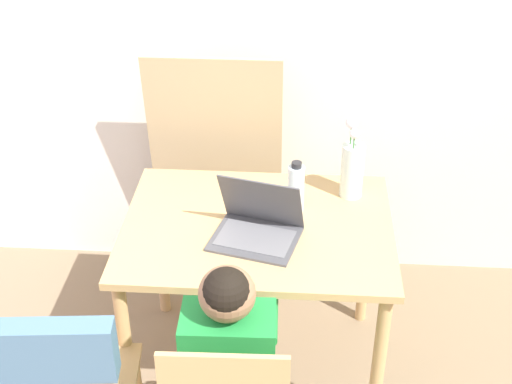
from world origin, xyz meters
TOP-DOWN VIEW (x-y plane):
  - wall_back at (0.00, 2.23)m, footprint 6.40×0.05m
  - dining_table at (0.06, 1.43)m, footprint 1.04×0.78m
  - chair_spare at (-0.51, 0.75)m, footprint 0.44×0.47m
  - person_seated at (0.01, 0.85)m, footprint 0.31×0.43m
  - laptop at (0.07, 1.35)m, footprint 0.36×0.32m
  - flower_vase at (0.43, 1.67)m, footprint 0.09×0.09m
  - water_bottle at (0.21, 1.54)m, footprint 0.07×0.07m
  - cardboard_panel at (-0.17, 2.08)m, footprint 0.61×0.18m

SIDE VIEW (x-z plane):
  - chair_spare at x=-0.51m, z-range 0.15..1.04m
  - cardboard_panel at x=-0.17m, z-range 0.00..1.20m
  - person_seated at x=0.01m, z-range 0.12..1.16m
  - dining_table at x=0.06m, z-range 0.28..1.03m
  - laptop at x=0.07m, z-range 0.69..0.93m
  - water_bottle at x=0.21m, z-range 0.75..0.96m
  - flower_vase at x=0.43m, z-range 0.71..1.06m
  - wall_back at x=0.00m, z-range 0.00..2.50m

